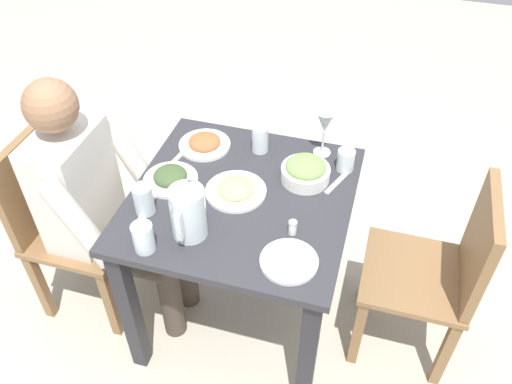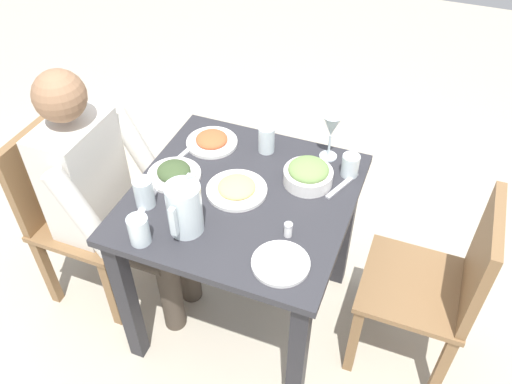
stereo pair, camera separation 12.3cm
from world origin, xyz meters
name	(u,v)px [view 1 (the left image)]	position (x,y,z in m)	size (l,w,h in m)	color
ground_plane	(244,312)	(0.00, 0.00, 0.00)	(8.00, 8.00, 0.00)	#B7AD99
dining_table	(242,222)	(0.00, 0.00, 0.60)	(0.80, 0.80, 0.74)	#2D2D33
chair_near	(63,218)	(0.08, -0.76, 0.48)	(0.40, 0.40, 0.86)	olive
chair_far	(440,270)	(-0.07, 0.76, 0.48)	(0.40, 0.40, 0.86)	olive
diner_near	(100,202)	(0.08, -0.56, 0.63)	(0.48, 0.53, 1.15)	silver
water_pitcher	(188,213)	(0.23, -0.11, 0.84)	(0.16, 0.12, 0.19)	silver
salad_bowl	(306,171)	(-0.15, 0.20, 0.78)	(0.19, 0.19, 0.09)	white
plate_dolmas	(170,178)	(0.00, -0.28, 0.76)	(0.21, 0.21, 0.06)	white
plate_yoghurt	(289,260)	(0.26, 0.24, 0.75)	(0.19, 0.19, 0.04)	white
plate_fries	(236,190)	(-0.01, -0.02, 0.76)	(0.23, 0.23, 0.04)	white
plate_rice_curry	(205,143)	(-0.24, -0.23, 0.76)	(0.21, 0.21, 0.05)	white
water_glass_near_right	(346,160)	(-0.25, 0.34, 0.78)	(0.07, 0.07, 0.09)	silver
water_glass_center	(260,139)	(-0.28, -0.01, 0.80)	(0.07, 0.07, 0.11)	silver
water_glass_far_left	(144,199)	(0.17, -0.30, 0.80)	(0.07, 0.07, 0.11)	silver
water_glass_far_right	(143,238)	(0.34, -0.23, 0.79)	(0.07, 0.07, 0.11)	silver
wine_glass	(325,124)	(-0.33, 0.24, 0.88)	(0.08, 0.08, 0.20)	silver
salt_shaker	(293,227)	(0.13, 0.22, 0.77)	(0.03, 0.03, 0.05)	white
fork_near	(145,212)	(0.18, -0.30, 0.74)	(0.17, 0.03, 0.01)	silver
knife_near	(339,180)	(-0.18, 0.33, 0.74)	(0.18, 0.02, 0.01)	silver
fork_far	(159,177)	(-0.01, -0.33, 0.74)	(0.17, 0.03, 0.01)	silver
knife_far	(170,166)	(-0.08, -0.32, 0.74)	(0.18, 0.02, 0.01)	silver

